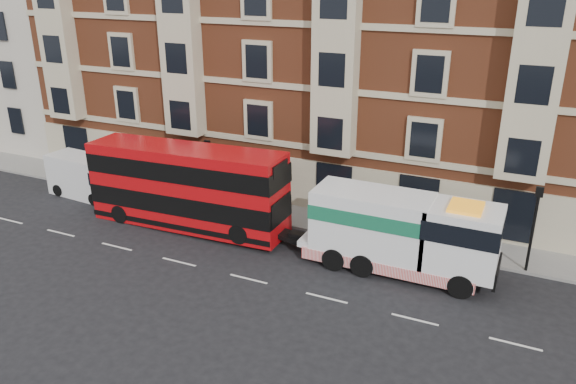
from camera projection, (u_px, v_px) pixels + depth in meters
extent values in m
plane|color=black|center=(249.00, 279.00, 26.84)|extent=(120.00, 120.00, 0.00)
cube|color=slate|center=(309.00, 219.00, 33.14)|extent=(90.00, 3.00, 0.15)
cube|color=brown|center=(363.00, 50.00, 35.98)|extent=(45.00, 12.00, 18.00)
cube|color=beige|center=(13.00, 43.00, 47.38)|extent=(16.00, 10.00, 16.00)
cylinder|color=black|center=(209.00, 178.00, 33.61)|extent=(0.14, 0.14, 4.00)
cube|color=black|center=(207.00, 144.00, 32.84)|extent=(0.35, 0.15, 0.50)
cylinder|color=black|center=(532.00, 233.00, 26.60)|extent=(0.14, 0.14, 4.00)
cube|color=black|center=(540.00, 192.00, 25.83)|extent=(0.35, 0.15, 0.50)
cube|color=#BE0A0F|center=(187.00, 187.00, 31.42)|extent=(11.68, 2.61, 4.59)
cube|color=black|center=(188.00, 198.00, 31.67)|extent=(11.72, 2.67, 1.09)
cube|color=black|center=(185.00, 167.00, 30.97)|extent=(11.72, 2.67, 1.04)
cylinder|color=black|center=(120.00, 214.00, 32.67)|extent=(1.08, 0.33, 1.08)
cylinder|color=black|center=(146.00, 200.00, 34.66)|extent=(1.08, 0.33, 1.08)
cylinder|color=black|center=(239.00, 234.00, 29.47)|extent=(1.08, 0.33, 1.08)
cylinder|color=black|center=(260.00, 217.00, 31.46)|extent=(1.08, 0.33, 1.08)
cube|color=white|center=(395.00, 252.00, 27.28)|extent=(9.38, 2.40, 0.31)
cube|color=white|center=(462.00, 239.00, 25.60)|extent=(3.34, 2.61, 3.02)
cube|color=white|center=(372.00, 221.00, 27.25)|extent=(5.63, 2.61, 3.02)
cube|color=#166544|center=(372.00, 211.00, 27.06)|extent=(5.68, 2.65, 0.73)
cube|color=red|center=(390.00, 258.00, 27.50)|extent=(8.34, 2.67, 0.57)
cylinder|color=black|center=(461.00, 286.00, 25.14)|extent=(1.15, 0.36, 1.15)
cylinder|color=black|center=(468.00, 263.00, 27.13)|extent=(1.15, 0.36, 1.15)
cylinder|color=black|center=(363.00, 265.00, 26.93)|extent=(1.15, 0.42, 1.15)
cylinder|color=black|center=(377.00, 245.00, 28.92)|extent=(1.15, 0.42, 1.15)
cylinder|color=black|center=(334.00, 259.00, 27.50)|extent=(1.15, 0.42, 1.15)
cylinder|color=black|center=(350.00, 239.00, 29.48)|extent=(1.15, 0.42, 1.15)
cube|color=silver|center=(86.00, 176.00, 36.28)|extent=(5.22, 2.41, 2.64)
cylinder|color=black|center=(58.00, 190.00, 36.58)|extent=(0.79, 0.31, 0.77)
cylinder|color=black|center=(82.00, 181.00, 38.15)|extent=(0.79, 0.31, 0.77)
cylinder|color=black|center=(94.00, 199.00, 35.11)|extent=(0.79, 0.31, 0.77)
cylinder|color=black|center=(117.00, 190.00, 36.68)|extent=(0.79, 0.31, 0.77)
imported|color=#192332|center=(143.00, 183.00, 35.90)|extent=(0.71, 0.50, 1.87)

